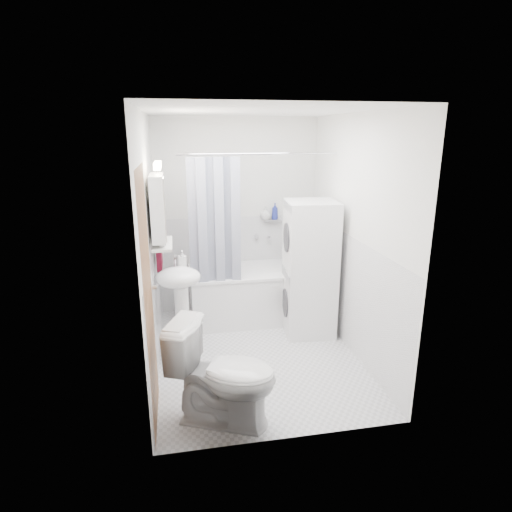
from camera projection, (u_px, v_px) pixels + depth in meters
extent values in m
plane|color=silver|center=(257.00, 354.00, 4.45)|extent=(2.60, 2.60, 0.00)
plane|color=white|center=(237.00, 217.00, 5.34)|extent=(2.00, 0.00, 2.00)
plane|color=white|center=(292.00, 289.00, 2.89)|extent=(2.00, 0.00, 2.00)
plane|color=white|center=(150.00, 247.00, 3.94)|extent=(0.00, 2.60, 2.60)
plane|color=white|center=(354.00, 237.00, 4.29)|extent=(0.00, 2.60, 2.60)
plane|color=white|center=(257.00, 111.00, 3.78)|extent=(2.60, 2.60, 0.00)
plane|color=white|center=(238.00, 263.00, 5.50)|extent=(1.98, 0.00, 1.98)
plane|color=white|center=(156.00, 307.00, 4.11)|extent=(0.00, 2.58, 2.58)
plane|color=white|center=(349.00, 293.00, 4.46)|extent=(0.00, 2.58, 2.58)
plane|color=brown|center=(149.00, 303.00, 3.17)|extent=(0.00, 2.00, 2.00)
cylinder|color=silver|center=(155.00, 288.00, 3.48)|extent=(0.04, 0.04, 0.04)
cube|color=white|center=(258.00, 294.00, 5.27)|extent=(1.63, 0.76, 0.60)
cube|color=white|center=(258.00, 270.00, 5.18)|extent=(1.65, 0.78, 0.03)
cube|color=silver|center=(258.00, 279.00, 5.21)|extent=(1.45, 0.58, 0.20)
cylinder|color=silver|center=(268.00, 236.00, 5.43)|extent=(0.04, 0.12, 0.04)
cylinder|color=silver|center=(264.00, 154.00, 4.48)|extent=(1.83, 0.02, 0.02)
cube|color=#131D44|center=(194.00, 226.00, 4.56)|extent=(0.10, 0.02, 1.45)
cube|color=#131D44|center=(202.00, 226.00, 4.57)|extent=(0.10, 0.02, 1.45)
cube|color=#131D44|center=(210.00, 226.00, 4.59)|extent=(0.10, 0.02, 1.45)
cube|color=#131D44|center=(219.00, 225.00, 4.60)|extent=(0.10, 0.02, 1.45)
cube|color=#131D44|center=(227.00, 225.00, 4.62)|extent=(0.10, 0.02, 1.45)
cube|color=#131D44|center=(235.00, 225.00, 4.64)|extent=(0.10, 0.02, 1.45)
ellipsoid|color=white|center=(178.00, 277.00, 4.18)|extent=(0.44, 0.37, 0.20)
cylinder|color=white|center=(183.00, 322.00, 4.32)|extent=(0.14, 0.14, 0.75)
cylinder|color=silver|center=(175.00, 262.00, 4.28)|extent=(0.03, 0.03, 0.14)
cylinder|color=silver|center=(175.00, 257.00, 4.22)|extent=(0.02, 0.10, 0.02)
cube|color=white|center=(158.00, 207.00, 3.95)|extent=(0.12, 0.50, 0.60)
cube|color=white|center=(165.00, 207.00, 3.96)|extent=(0.01, 0.47, 0.57)
cube|color=#FFEABF|center=(158.00, 165.00, 3.85)|extent=(0.06, 0.45, 0.06)
cube|color=silver|center=(162.00, 244.00, 4.05)|extent=(0.18, 0.54, 0.02)
cube|color=silver|center=(272.00, 220.00, 5.38)|extent=(0.22, 0.06, 0.02)
cube|color=maroon|center=(157.00, 225.00, 4.31)|extent=(0.05, 0.38, 0.88)
cube|color=maroon|center=(158.00, 184.00, 4.21)|extent=(0.03, 0.33, 0.08)
cylinder|color=silver|center=(153.00, 180.00, 4.19)|extent=(0.02, 0.04, 0.02)
cube|color=white|center=(309.00, 301.00, 4.85)|extent=(0.58, 0.58, 0.76)
cylinder|color=#2D2D33|center=(285.00, 303.00, 4.81)|extent=(0.05, 0.32, 0.32)
cube|color=gray|center=(286.00, 274.00, 4.71)|extent=(0.05, 0.47, 0.08)
cube|color=white|center=(311.00, 236.00, 4.64)|extent=(0.58, 0.58, 0.76)
cylinder|color=#2D2D33|center=(287.00, 238.00, 4.59)|extent=(0.05, 0.32, 0.32)
cube|color=gray|center=(287.00, 206.00, 4.50)|extent=(0.05, 0.47, 0.08)
imported|color=white|center=(224.00, 375.00, 3.31)|extent=(0.95, 0.76, 0.82)
imported|color=gray|center=(183.00, 263.00, 4.29)|extent=(0.08, 0.17, 0.08)
imported|color=gray|center=(162.00, 243.00, 3.90)|extent=(0.07, 0.18, 0.07)
imported|color=gray|center=(162.00, 234.00, 4.15)|extent=(0.10, 0.09, 0.10)
imported|color=gray|center=(266.00, 215.00, 5.34)|extent=(0.13, 0.17, 0.13)
imported|color=navy|center=(275.00, 216.00, 5.37)|extent=(0.08, 0.21, 0.08)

